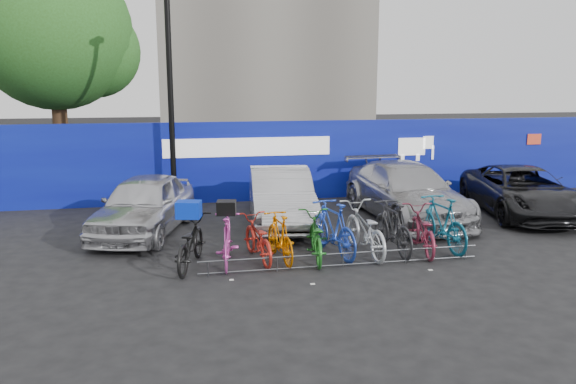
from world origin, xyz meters
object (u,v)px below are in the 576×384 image
object	(u,v)px
bike_8	(422,230)
car_3	(522,191)
bike_rack	(343,259)
bike_0	(190,243)
bike_3	(280,237)
bike_4	(316,237)
car_0	(144,205)
lamppost	(170,92)
tree	(61,36)
car_1	(281,197)
bike_2	(257,239)
bike_5	(333,228)
car_2	(406,191)
bike_9	(441,223)
bike_7	(393,227)
bike_6	(364,229)
bike_1	(227,240)

from	to	relation	value
bike_8	car_3	bearing A→B (deg)	-137.08
bike_rack	bike_0	bearing A→B (deg)	168.68
bike_3	bike_4	world-z (taller)	bike_3
car_0	lamppost	bearing A→B (deg)	91.36
tree	bike_8	xyz separation A→B (m)	(8.69, -10.04, -4.58)
car_1	car_3	distance (m)	6.60
car_1	bike_0	distance (m)	3.83
tree	lamppost	bearing A→B (deg)	-52.49
car_3	bike_2	bearing A→B (deg)	-150.65
tree	bike_0	xyz separation A→B (m)	(3.87, -10.07, -4.57)
bike_2	bike_5	distance (m)	1.59
tree	car_3	bearing A→B (deg)	-29.86
car_1	car_3	size ratio (longest dim) A/B	0.91
car_3	bike_8	distance (m)	4.92
bike_rack	bike_2	xyz separation A→B (m)	(-1.57, 0.76, 0.29)
bike_2	bike_3	bearing A→B (deg)	156.59
bike_8	bike_0	bearing A→B (deg)	10.28
bike_8	car_2	bearing A→B (deg)	-96.80
car_3	bike_5	world-z (taller)	car_3
bike_0	bike_9	xyz separation A→B (m)	(5.33, 0.18, 0.09)
bike_4	bike_8	distance (m)	2.32
lamppost	bike_rack	bearing A→B (deg)	-61.93
lamppost	car_2	world-z (taller)	lamppost
bike_rack	bike_8	world-z (taller)	bike_8
bike_4	car_0	bearing A→B (deg)	-29.74
bike_7	car_1	bearing A→B (deg)	-60.16
tree	bike_6	distance (m)	13.21
car_1	bike_8	size ratio (longest dim) A/B	2.31
car_1	bike_rack	bearing A→B (deg)	-75.55
bike_1	bike_5	xyz separation A→B (m)	(2.21, 0.21, 0.07)
car_1	bike_2	size ratio (longest dim) A/B	2.47
car_0	bike_4	distance (m)	4.46
car_2	lamppost	bearing A→B (deg)	155.12
lamppost	car_3	bearing A→B (deg)	-16.27
bike_rack	bike_7	world-z (taller)	bike_7
bike_3	bike_6	world-z (taller)	bike_6
car_1	bike_7	size ratio (longest dim) A/B	2.30
bike_5	bike_6	distance (m)	0.67
bike_4	bike_8	bearing A→B (deg)	-170.29
car_1	bike_3	bearing A→B (deg)	-95.21
bike_7	bike_2	bearing A→B (deg)	-3.73
car_1	bike_0	size ratio (longest dim) A/B	2.26
bike_0	bike_4	size ratio (longest dim) A/B	1.04
car_2	bike_4	bearing A→B (deg)	-139.69
bike_0	bike_1	xyz separation A→B (m)	(0.72, -0.00, 0.02)
bike_2	bike_4	world-z (taller)	bike_4
bike_rack	car_1	distance (m)	3.68
car_0	bike_6	xyz separation A→B (m)	(4.58, -2.60, -0.17)
car_2	bike_9	distance (m)	2.82
bike_7	bike_4	bearing A→B (deg)	1.85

